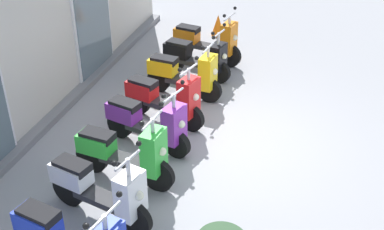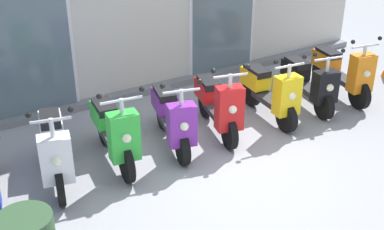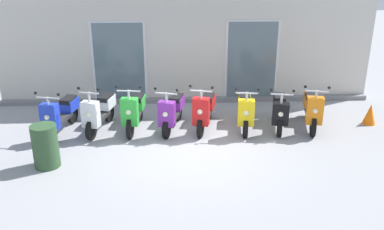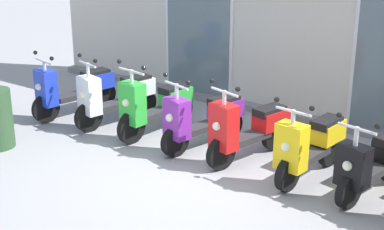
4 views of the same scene
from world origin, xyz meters
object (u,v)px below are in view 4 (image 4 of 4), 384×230
object	(u,v)px
scooter_purple	(202,119)
scooter_red	(248,128)
scooter_white	(115,96)
scooter_yellow	(310,145)
scooter_green	(155,105)
scooter_blue	(73,88)
scooter_black	(373,162)

from	to	relation	value
scooter_purple	scooter_red	world-z (taller)	scooter_red
scooter_white	scooter_yellow	size ratio (longest dim) A/B	1.04
scooter_yellow	scooter_red	bearing A→B (deg)	176.93
scooter_green	scooter_purple	xyz separation A→B (m)	(0.91, -0.00, -0.04)
scooter_green	scooter_purple	bearing A→B (deg)	-0.07
scooter_blue	scooter_yellow	distance (m)	4.41
scooter_white	scooter_red	distance (m)	2.54
scooter_purple	scooter_yellow	xyz separation A→B (m)	(1.77, -0.07, 0.02)
scooter_red	scooter_black	size ratio (longest dim) A/B	1.04
scooter_green	scooter_blue	bearing A→B (deg)	-177.03
scooter_yellow	scooter_black	xyz separation A→B (m)	(0.85, 0.02, -0.03)
scooter_purple	scooter_blue	bearing A→B (deg)	-178.08
scooter_blue	scooter_yellow	xyz separation A→B (m)	(4.41, 0.02, -0.01)
scooter_white	scooter_black	bearing A→B (deg)	-0.45
scooter_green	scooter_yellow	xyz separation A→B (m)	(2.68, -0.07, -0.02)
scooter_green	scooter_red	xyz separation A→B (m)	(1.70, -0.01, -0.02)
scooter_white	scooter_green	size ratio (longest dim) A/B	0.98
scooter_white	scooter_yellow	world-z (taller)	scooter_white
scooter_purple	scooter_green	bearing A→B (deg)	179.93
scooter_blue	scooter_green	xyz separation A→B (m)	(1.73, 0.09, 0.01)
scooter_white	scooter_red	bearing A→B (deg)	-0.07
scooter_purple	scooter_red	bearing A→B (deg)	-0.94
scooter_red	scooter_blue	bearing A→B (deg)	-178.74
scooter_blue	scooter_yellow	size ratio (longest dim) A/B	1.08
scooter_yellow	scooter_black	world-z (taller)	scooter_yellow
scooter_yellow	scooter_black	size ratio (longest dim) A/B	1.02
scooter_blue	scooter_white	distance (m)	0.90
scooter_blue	scooter_black	bearing A→B (deg)	0.48
scooter_green	scooter_yellow	bearing A→B (deg)	-1.42
scooter_green	scooter_purple	world-z (taller)	scooter_green
scooter_red	scooter_white	bearing A→B (deg)	179.93
scooter_blue	scooter_white	bearing A→B (deg)	5.01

